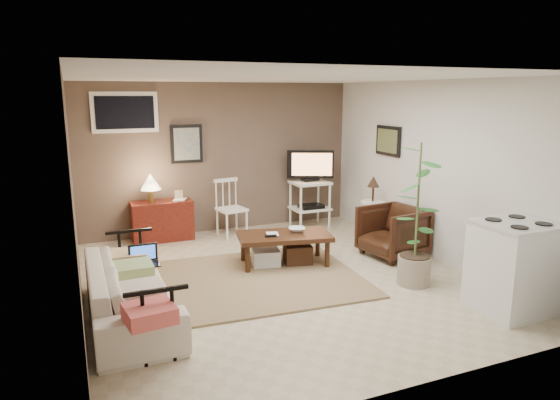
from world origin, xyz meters
name	(u,v)px	position (x,y,z in m)	size (l,w,h in m)	color
floor	(280,279)	(0.00, 0.00, 0.00)	(5.00, 5.00, 0.00)	#C1B293
art_back	(187,144)	(-0.55, 2.48, 1.45)	(0.50, 0.03, 0.60)	black
art_right	(388,141)	(2.23, 1.05, 1.52)	(0.03, 0.60, 0.45)	black
window	(125,112)	(-1.45, 2.48, 1.95)	(0.96, 0.03, 0.60)	white
rug	(252,280)	(-0.33, 0.09, 0.01)	(2.59, 2.07, 0.02)	olive
coffee_table	(284,247)	(0.24, 0.45, 0.25)	(1.29, 0.84, 0.45)	#381E0F
sofa	(130,282)	(-1.80, -0.42, 0.39)	(1.99, 0.58, 0.78)	beige
sofa_pillows	(137,281)	(-1.75, -0.65, 0.48)	(0.38, 1.89, 0.13)	beige
sofa_end_rails	(142,286)	(-1.69, -0.42, 0.33)	(0.54, 1.99, 0.67)	black
laptop	(144,259)	(-1.61, -0.08, 0.50)	(0.31, 0.22, 0.21)	black
red_console	(161,217)	(-1.03, 2.26, 0.36)	(0.91, 0.41, 1.05)	maroon
spindle_chair	(231,209)	(0.04, 2.10, 0.42)	(0.47, 0.47, 0.90)	white
tv_stand	(310,187)	(1.44, 2.10, 0.69)	(0.73, 0.50, 1.30)	white
side_table	(373,200)	(1.99, 1.05, 0.61)	(0.37, 0.37, 0.99)	white
armchair	(393,229)	(1.78, 0.22, 0.39)	(0.75, 0.70, 0.77)	black
potted_plant	(417,210)	(1.41, -0.75, 0.91)	(0.43, 0.43, 1.71)	#9F907E
stove	(514,267)	(1.87, -1.75, 0.48)	(0.74, 0.69, 0.96)	white
bowl	(297,223)	(0.45, 0.50, 0.54)	(0.22, 0.05, 0.22)	#381E0F
book_table	(267,227)	(0.02, 0.49, 0.53)	(0.15, 0.02, 0.21)	#381E0F
book_console	(174,193)	(-0.82, 2.27, 0.73)	(0.18, 0.02, 0.24)	#381E0F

